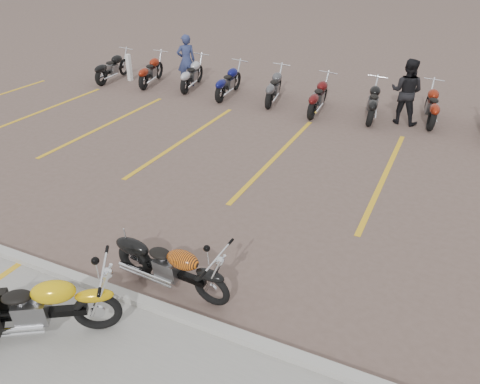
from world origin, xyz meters
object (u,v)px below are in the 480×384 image
object	(u,v)px
yellow_cruiser	(32,309)
flame_cruiser	(170,266)
person_a	(186,61)
bollard	(129,68)
person_b	(406,92)

from	to	relation	value
yellow_cruiser	flame_cruiser	xyz separation A→B (m)	(1.14, 1.65, -0.04)
person_a	bollard	distance (m)	2.45
person_b	flame_cruiser	bearing A→B (deg)	85.36
person_a	person_b	distance (m)	7.90
person_a	person_b	size ratio (longest dim) A/B	0.98
yellow_cruiser	bollard	xyz separation A→B (m)	(-7.00, 11.34, 0.03)
flame_cruiser	person_b	world-z (taller)	person_b
flame_cruiser	person_b	distance (m)	9.61
yellow_cruiser	person_a	world-z (taller)	person_a
bollard	flame_cruiser	bearing A→B (deg)	-49.98
yellow_cruiser	bollard	distance (m)	13.33
yellow_cruiser	person_a	size ratio (longest dim) A/B	1.08
person_a	bollard	bearing A→B (deg)	-35.10
flame_cruiser	person_a	bearing A→B (deg)	123.79
yellow_cruiser	bollard	bearing A→B (deg)	89.46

